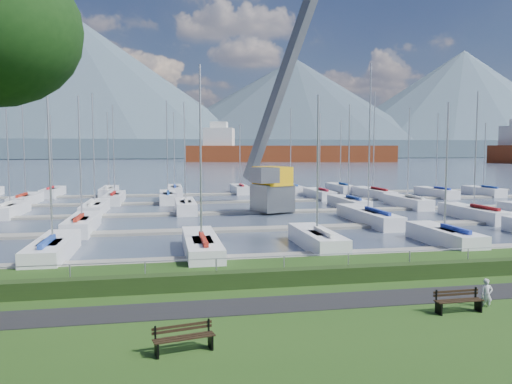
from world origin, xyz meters
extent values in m
cube|color=black|center=(0.00, -3.00, 0.01)|extent=(160.00, 2.00, 0.04)
cube|color=#414C60|center=(0.00, 260.00, -0.40)|extent=(800.00, 540.00, 0.20)
cube|color=#1F3212|center=(0.00, -0.40, 0.35)|extent=(80.00, 0.70, 0.70)
cylinder|color=#97999F|center=(0.00, 0.00, 1.20)|extent=(80.00, 0.04, 0.04)
cube|color=#485C6A|center=(0.00, 330.00, 6.00)|extent=(900.00, 80.00, 12.00)
cone|color=#425260|center=(-80.00, 400.00, 57.50)|extent=(340.00, 340.00, 115.00)
cone|color=#3C4A57|center=(110.00, 410.00, 42.50)|extent=(300.00, 300.00, 85.00)
cone|color=#495B6B|center=(280.00, 420.00, 50.00)|extent=(320.00, 320.00, 100.00)
cube|color=slate|center=(0.00, 6.00, -0.22)|extent=(90.00, 1.60, 0.25)
cube|color=slate|center=(0.00, 16.00, -0.22)|extent=(90.00, 1.60, 0.25)
cube|color=slate|center=(0.00, 26.00, -0.22)|extent=(90.00, 1.60, 0.25)
cube|color=slate|center=(0.00, 36.00, -0.22)|extent=(90.00, 1.60, 0.25)
cube|color=slate|center=(0.00, 46.00, -0.22)|extent=(90.00, 1.60, 0.25)
cube|color=black|center=(-6.46, -7.03, 0.23)|extent=(0.14, 0.40, 0.45)
cube|color=black|center=(-6.50, -6.86, 0.65)|extent=(0.06, 0.06, 0.40)
cube|color=black|center=(-4.90, -6.70, 0.23)|extent=(0.14, 0.40, 0.45)
cube|color=black|center=(-4.93, -6.52, 0.65)|extent=(0.06, 0.06, 0.40)
cube|color=black|center=(-5.65, -7.01, 0.45)|extent=(1.78, 0.47, 0.04)
cube|color=black|center=(-5.68, -6.87, 0.45)|extent=(1.78, 0.47, 0.04)
cube|color=black|center=(-5.71, -6.72, 0.45)|extent=(1.78, 0.47, 0.04)
cube|color=black|center=(-5.72, -6.67, 0.62)|extent=(1.77, 0.42, 0.08)
cube|color=black|center=(-5.72, -6.67, 0.74)|extent=(1.77, 0.42, 0.08)
cube|color=black|center=(3.44, -5.15, 0.23)|extent=(0.07, 0.40, 0.45)
cube|color=black|center=(3.43, -4.97, 0.65)|extent=(0.05, 0.05, 0.40)
cube|color=black|center=(5.04, -5.11, 0.23)|extent=(0.07, 0.40, 0.45)
cube|color=black|center=(5.03, -4.93, 0.65)|extent=(0.05, 0.05, 0.40)
cube|color=black|center=(4.24, -5.28, 0.45)|extent=(1.80, 0.14, 0.04)
cube|color=black|center=(4.24, -5.13, 0.45)|extent=(1.80, 0.14, 0.04)
cube|color=black|center=(4.23, -4.98, 0.45)|extent=(1.80, 0.14, 0.04)
cube|color=black|center=(4.23, -4.93, 0.62)|extent=(1.80, 0.08, 0.08)
cube|color=black|center=(4.23, -4.93, 0.74)|extent=(1.80, 0.08, 0.08)
imported|color=#B7B7BE|center=(5.67, -4.68, 0.60)|extent=(0.49, 0.37, 1.21)
cube|color=#5A5E62|center=(4.24, 26.01, 1.20)|extent=(4.11, 4.11, 2.60)
cube|color=#E8AB0D|center=(4.24, 26.01, 3.30)|extent=(3.61, 4.09, 1.80)
cube|color=slate|center=(6.04, 30.51, 12.30)|extent=(6.51, 10.20, 19.89)
cube|color=#5A5C62|center=(3.04, 24.01, 3.50)|extent=(2.64, 2.76, 1.40)
cube|color=maroon|center=(55.14, 214.60, 2.50)|extent=(100.83, 40.11, 10.00)
cube|color=silver|center=(21.28, 222.50, 10.00)|extent=(16.82, 16.82, 12.00)
cube|color=silver|center=(21.28, 222.50, 17.00)|extent=(9.61, 9.61, 4.00)
camera|label=1|loc=(-6.22, -21.05, 5.91)|focal=35.00mm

